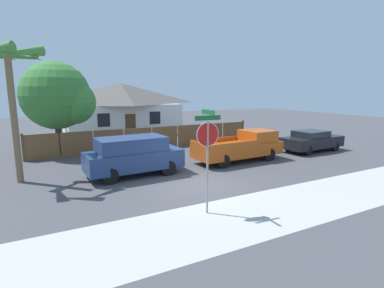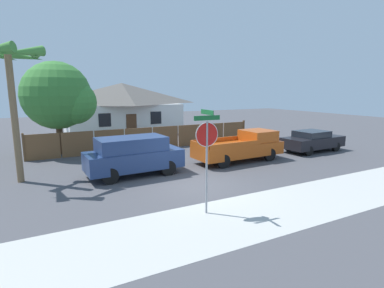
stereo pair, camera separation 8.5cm
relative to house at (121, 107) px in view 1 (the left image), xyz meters
name	(u,v)px [view 1 (the left image)]	position (x,y,z in m)	size (l,w,h in m)	color
ground_plane	(194,185)	(-1.45, -16.96, -2.42)	(80.00, 80.00, 0.00)	#47474C
sidewalk_strip	(247,215)	(-1.45, -20.56, -2.42)	(36.00, 3.20, 0.01)	#B2B2AD
wooden_fence	(152,138)	(-0.26, -8.62, -1.65)	(15.65, 0.12, 1.63)	brown
house	(121,107)	(0.00, 0.00, 0.00)	(10.77, 5.96, 4.67)	white
oak_tree	(60,97)	(-5.81, -7.46, 1.18)	(4.39, 4.18, 5.79)	brown
palm_tree	(8,65)	(-8.10, -12.95, 2.65)	(2.89, 3.10, 5.89)	brown
red_suv	(133,155)	(-3.30, -14.27, -1.42)	(4.57, 2.06, 1.86)	navy
orange_pickup	(241,147)	(3.10, -14.26, -1.59)	(5.36, 2.11, 1.70)	#B74C14
parked_sedan	(312,140)	(8.90, -14.27, -1.70)	(4.44, 1.97, 1.39)	black
stop_sign	(208,144)	(-2.50, -19.77, -0.07)	(0.91, 0.82, 3.44)	gray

